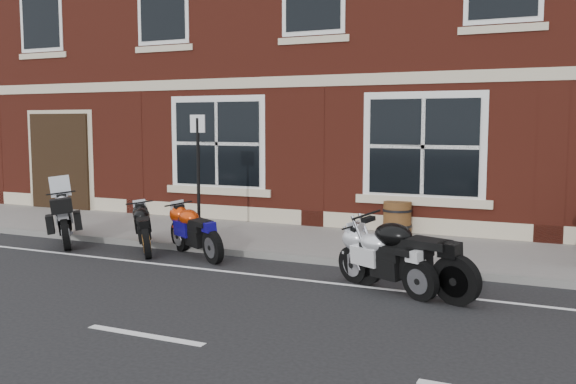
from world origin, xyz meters
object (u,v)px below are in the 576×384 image
barrel_planter (397,218)px  parking_sign (198,168)px  moto_sport_red (196,230)px  moto_naked_black (406,253)px  moto_sport_black (146,227)px  moto_sport_silver (385,258)px  moto_touring_silver (67,217)px

barrel_planter → parking_sign: parking_sign is taller
parking_sign → barrel_planter: bearing=36.4°
moto_sport_red → moto_naked_black: 4.27m
moto_sport_black → moto_sport_silver: 5.07m
moto_sport_red → barrel_planter: size_ratio=2.51×
moto_sport_silver → moto_naked_black: 0.34m
moto_sport_black → moto_sport_silver: moto_sport_silver is taller
moto_sport_red → moto_naked_black: bearing=-71.3°
moto_sport_silver → moto_naked_black: size_ratio=0.79×
moto_touring_silver → moto_sport_red: (3.14, -0.03, -0.05)m
moto_sport_red → parking_sign: 1.62m
moto_touring_silver → moto_sport_silver: (6.99, -0.91, -0.06)m
moto_touring_silver → moto_sport_silver: size_ratio=0.91×
parking_sign → moto_naked_black: bearing=-18.3°
moto_sport_black → moto_naked_black: 5.39m
moto_touring_silver → moto_sport_red: 3.14m
moto_sport_black → parking_sign: 1.60m
moto_touring_silver → parking_sign: parking_sign is taller
moto_sport_red → parking_sign: (-0.61, 1.05, 1.07)m
moto_sport_silver → barrel_planter: size_ratio=2.52×
moto_touring_silver → moto_sport_silver: 7.04m
parking_sign → moto_touring_silver: bearing=-153.8°
barrel_planter → moto_touring_silver: bearing=-151.7°
moto_naked_black → barrel_planter: 4.38m
moto_sport_red → moto_sport_silver: (3.85, -0.89, -0.01)m
moto_naked_black → parking_sign: bearing=88.1°
moto_sport_black → barrel_planter: 5.21m
moto_touring_silver → parking_sign: 2.91m
moto_touring_silver → moto_naked_black: moto_touring_silver is taller
moto_sport_black → moto_touring_silver: bearing=139.4°
moto_touring_silver → barrel_planter: bearing=-15.6°
barrel_planter → moto_sport_silver: bearing=-77.3°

